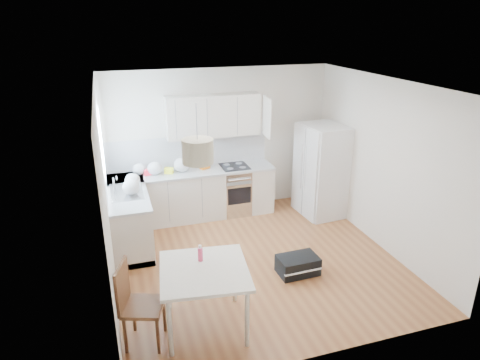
{
  "coord_description": "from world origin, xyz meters",
  "views": [
    {
      "loc": [
        -1.97,
        -5.41,
        3.54
      ],
      "look_at": [
        -0.14,
        0.4,
        1.2
      ],
      "focal_mm": 32.0,
      "sensor_mm": 36.0,
      "label": 1
    }
  ],
  "objects_px": {
    "refrigerator": "(322,171)",
    "dining_chair": "(143,305)",
    "dining_table": "(204,276)",
    "gym_bag": "(298,265)"
  },
  "relations": [
    {
      "from": "refrigerator",
      "to": "dining_chair",
      "type": "bearing_deg",
      "value": -148.92
    },
    {
      "from": "dining_table",
      "to": "gym_bag",
      "type": "xyz_separation_m",
      "value": [
        1.55,
        0.71,
        -0.58
      ]
    },
    {
      "from": "dining_chair",
      "to": "gym_bag",
      "type": "distance_m",
      "value": 2.43
    },
    {
      "from": "refrigerator",
      "to": "gym_bag",
      "type": "bearing_deg",
      "value": -130.37
    },
    {
      "from": "refrigerator",
      "to": "dining_table",
      "type": "bearing_deg",
      "value": -143.25
    },
    {
      "from": "refrigerator",
      "to": "gym_bag",
      "type": "distance_m",
      "value": 2.31
    },
    {
      "from": "dining_table",
      "to": "gym_bag",
      "type": "bearing_deg",
      "value": 32.02
    },
    {
      "from": "refrigerator",
      "to": "dining_table",
      "type": "distance_m",
      "value": 3.78
    },
    {
      "from": "dining_table",
      "to": "dining_chair",
      "type": "xyz_separation_m",
      "value": [
        -0.72,
        -0.06,
        -0.2
      ]
    },
    {
      "from": "refrigerator",
      "to": "gym_bag",
      "type": "height_order",
      "value": "refrigerator"
    }
  ]
}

